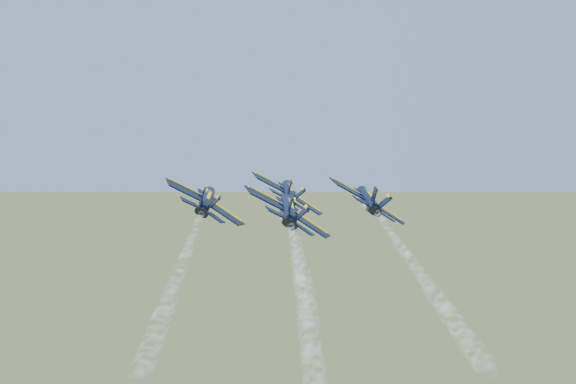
# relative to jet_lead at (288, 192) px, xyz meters

# --- Properties ---
(jet_lead) EXTENTS (12.16, 18.20, 7.24)m
(jet_lead) POSITION_rel_jet_lead_xyz_m (0.00, 0.00, 0.00)
(jet_lead) COLOR black
(jet_left) EXTENTS (12.16, 18.20, 7.24)m
(jet_left) POSITION_rel_jet_lead_xyz_m (-11.55, -12.48, 0.00)
(jet_left) COLOR black
(jet_right) EXTENTS (12.16, 18.20, 7.24)m
(jet_right) POSITION_rel_jet_lead_xyz_m (13.44, -8.87, 0.00)
(jet_right) COLOR black
(jet_slot) EXTENTS (12.16, 18.20, 7.24)m
(jet_slot) POSITION_rel_jet_lead_xyz_m (2.19, -21.88, 0.00)
(jet_slot) COLOR black
(smoke_trail_lead) EXTENTS (10.28, 53.94, 2.40)m
(smoke_trail_lead) POSITION_rel_jet_lead_xyz_m (6.43, -40.76, 0.03)
(smoke_trail_lead) COLOR white
(smoke_trail_left) EXTENTS (10.28, 53.94, 2.40)m
(smoke_trail_left) POSITION_rel_jet_lead_xyz_m (-5.12, -53.24, 0.03)
(smoke_trail_left) COLOR white
(smoke_trail_right) EXTENTS (10.28, 53.94, 2.40)m
(smoke_trail_right) POSITION_rel_jet_lead_xyz_m (19.87, -49.63, 0.03)
(smoke_trail_right) COLOR white
(smoke_trail_slot) EXTENTS (10.28, 53.94, 2.40)m
(smoke_trail_slot) POSITION_rel_jet_lead_xyz_m (8.62, -62.64, 0.03)
(smoke_trail_slot) COLOR white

